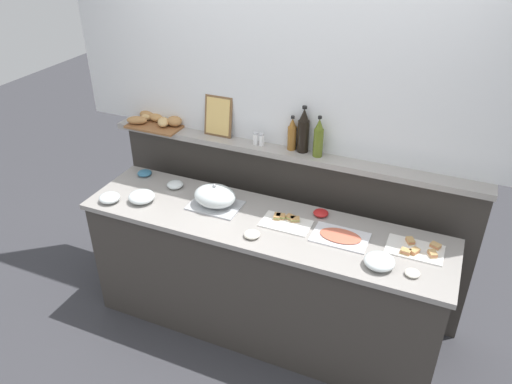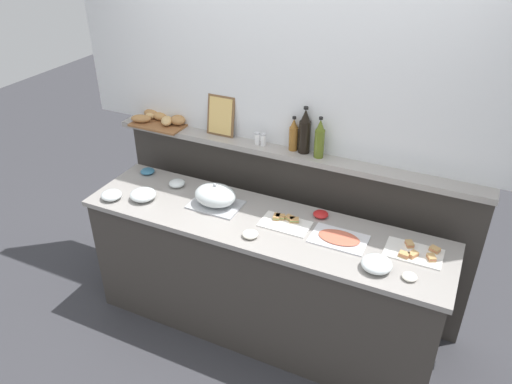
% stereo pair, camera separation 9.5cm
% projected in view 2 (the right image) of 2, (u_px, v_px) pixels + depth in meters
% --- Properties ---
extents(ground_plane, '(12.00, 12.00, 0.00)m').
position_uv_depth(ground_plane, '(291.00, 278.00, 4.12)').
color(ground_plane, '#38383D').
extents(buffet_counter, '(2.40, 0.61, 0.93)m').
position_uv_depth(buffet_counter, '(261.00, 278.00, 3.42)').
color(buffet_counter, '#3D3833').
rests_on(buffet_counter, ground_plane).
extents(back_ledge_unit, '(2.61, 0.22, 1.25)m').
position_uv_depth(back_ledge_unit, '(288.00, 219.00, 3.69)').
color(back_ledge_unit, '#3D3833').
rests_on(back_ledge_unit, ground_plane).
extents(upper_wall_panel, '(3.21, 0.08, 1.35)m').
position_uv_depth(upper_wall_panel, '(297.00, 44.00, 3.06)').
color(upper_wall_panel, silver).
rests_on(upper_wall_panel, back_ledge_unit).
extents(sandwich_platter_rear, '(0.31, 0.18, 0.04)m').
position_uv_depth(sandwich_platter_rear, '(285.00, 222.00, 3.15)').
color(sandwich_platter_rear, white).
rests_on(sandwich_platter_rear, buffet_counter).
extents(sandwich_platter_side, '(0.33, 0.20, 0.04)m').
position_uv_depth(sandwich_platter_side, '(415.00, 253.00, 2.89)').
color(sandwich_platter_side, white).
rests_on(sandwich_platter_side, buffet_counter).
extents(cold_cuts_platter, '(0.34, 0.22, 0.02)m').
position_uv_depth(cold_cuts_platter, '(339.00, 238.00, 3.01)').
color(cold_cuts_platter, silver).
rests_on(cold_cuts_platter, buffet_counter).
extents(serving_cloche, '(0.34, 0.24, 0.17)m').
position_uv_depth(serving_cloche, '(215.00, 196.00, 3.30)').
color(serving_cloche, '#B7BABF').
rests_on(serving_cloche, buffet_counter).
extents(glass_bowl_large, '(0.17, 0.17, 0.07)m').
position_uv_depth(glass_bowl_large, '(377.00, 264.00, 2.76)').
color(glass_bowl_large, silver).
rests_on(glass_bowl_large, buffet_counter).
extents(glass_bowl_medium, '(0.18, 0.18, 0.07)m').
position_uv_depth(glass_bowl_medium, '(143.00, 195.00, 3.39)').
color(glass_bowl_medium, silver).
rests_on(glass_bowl_medium, buffet_counter).
extents(glass_bowl_small, '(0.12, 0.12, 0.05)m').
position_uv_depth(glass_bowl_small, '(177.00, 183.00, 3.55)').
color(glass_bowl_small, silver).
rests_on(glass_bowl_small, buffet_counter).
extents(glass_bowl_extra, '(0.14, 0.14, 0.06)m').
position_uv_depth(glass_bowl_extra, '(111.00, 195.00, 3.40)').
color(glass_bowl_extra, silver).
rests_on(glass_bowl_extra, buffet_counter).
extents(condiment_bowl_dark, '(0.10, 0.10, 0.03)m').
position_uv_depth(condiment_bowl_dark, '(321.00, 214.00, 3.22)').
color(condiment_bowl_dark, red).
rests_on(condiment_bowl_dark, buffet_counter).
extents(condiment_bowl_red, '(0.10, 0.10, 0.04)m').
position_uv_depth(condiment_bowl_red, '(148.00, 171.00, 3.71)').
color(condiment_bowl_red, teal).
rests_on(condiment_bowl_red, buffet_counter).
extents(condiment_bowl_cream, '(0.08, 0.08, 0.03)m').
position_uv_depth(condiment_bowl_cream, '(410.00, 277.00, 2.70)').
color(condiment_bowl_cream, silver).
rests_on(condiment_bowl_cream, buffet_counter).
extents(condiment_bowl_teal, '(0.10, 0.10, 0.03)m').
position_uv_depth(condiment_bowl_teal, '(250.00, 234.00, 3.03)').
color(condiment_bowl_teal, silver).
rests_on(condiment_bowl_teal, buffet_counter).
extents(wine_bottle_dark, '(0.08, 0.08, 0.32)m').
position_uv_depth(wine_bottle_dark, '(305.00, 132.00, 3.23)').
color(wine_bottle_dark, black).
rests_on(wine_bottle_dark, back_ledge_unit).
extents(vinegar_bottle_amber, '(0.06, 0.06, 0.24)m').
position_uv_depth(vinegar_bottle_amber, '(294.00, 135.00, 3.28)').
color(vinegar_bottle_amber, '#8E5B23').
rests_on(vinegar_bottle_amber, back_ledge_unit).
extents(olive_oil_bottle, '(0.06, 0.06, 0.28)m').
position_uv_depth(olive_oil_bottle, '(320.00, 139.00, 3.18)').
color(olive_oil_bottle, '#56661E').
rests_on(olive_oil_bottle, back_ledge_unit).
extents(salt_shaker, '(0.03, 0.03, 0.09)m').
position_uv_depth(salt_shaker, '(257.00, 139.00, 3.39)').
color(salt_shaker, white).
rests_on(salt_shaker, back_ledge_unit).
extents(pepper_shaker, '(0.03, 0.03, 0.09)m').
position_uv_depth(pepper_shaker, '(263.00, 140.00, 3.37)').
color(pepper_shaker, white).
rests_on(pepper_shaker, back_ledge_unit).
extents(bread_basket, '(0.42, 0.27, 0.08)m').
position_uv_depth(bread_basket, '(159.00, 119.00, 3.70)').
color(bread_basket, brown).
rests_on(bread_basket, back_ledge_unit).
extents(framed_picture, '(0.21, 0.06, 0.28)m').
position_uv_depth(framed_picture, '(221.00, 116.00, 3.47)').
color(framed_picture, brown).
rests_on(framed_picture, back_ledge_unit).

